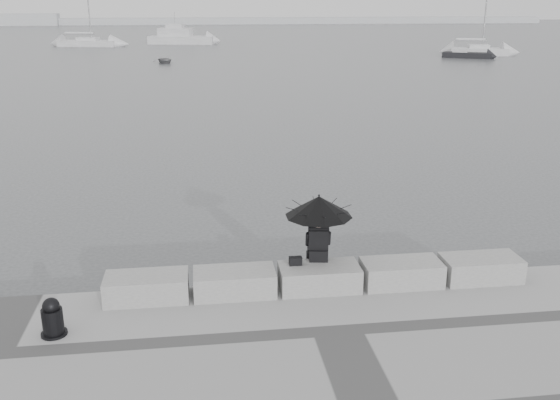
{
  "coord_description": "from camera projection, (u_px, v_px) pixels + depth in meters",
  "views": [
    {
      "loc": [
        -2.28,
        -11.65,
        6.06
      ],
      "look_at": [
        -0.34,
        3.0,
        1.3
      ],
      "focal_mm": 40.0,
      "sensor_mm": 36.0,
      "label": 1
    }
  ],
  "objects": [
    {
      "name": "stone_block_centre",
      "position": [
        319.0,
        278.0,
        12.48
      ],
      "size": [
        1.6,
        0.8,
        0.5
      ],
      "primitive_type": "cube",
      "color": "gray",
      "rests_on": "promenade"
    },
    {
      "name": "small_motorboat",
      "position": [
        467.0,
        55.0,
        67.54
      ],
      "size": [
        5.24,
        4.0,
        1.1
      ],
      "rotation": [
        0.0,
        0.0,
        -0.54
      ],
      "color": "black",
      "rests_on": "ground"
    },
    {
      "name": "stone_block_left",
      "position": [
        235.0,
        282.0,
        12.27
      ],
      "size": [
        1.6,
        0.8,
        0.5
      ],
      "primitive_type": "cube",
      "color": "gray",
      "rests_on": "promenade"
    },
    {
      "name": "mooring_bollard",
      "position": [
        53.0,
        320.0,
        10.74
      ],
      "size": [
        0.45,
        0.45,
        0.71
      ],
      "color": "black",
      "rests_on": "promenade"
    },
    {
      "name": "sailboat_right",
      "position": [
        478.0,
        50.0,
        70.73
      ],
      "size": [
        6.76,
        4.0,
        12.9
      ],
      "rotation": [
        0.0,
        0.0,
        -0.27
      ],
      "color": "silver",
      "rests_on": "ground"
    },
    {
      "name": "stone_block_right",
      "position": [
        401.0,
        273.0,
        12.69
      ],
      "size": [
        1.6,
        0.8,
        0.5
      ],
      "primitive_type": "cube",
      "color": "gray",
      "rests_on": "promenade"
    },
    {
      "name": "stone_block_far_left",
      "position": [
        147.0,
        287.0,
        12.05
      ],
      "size": [
        1.6,
        0.8,
        0.5
      ],
      "primitive_type": "cube",
      "color": "gray",
      "rests_on": "promenade"
    },
    {
      "name": "ground",
      "position": [
        315.0,
        301.0,
        13.13
      ],
      "size": [
        360.0,
        360.0,
        0.0
      ],
      "primitive_type": "plane",
      "color": "#414346",
      "rests_on": "ground"
    },
    {
      "name": "bag",
      "position": [
        295.0,
        261.0,
        12.45
      ],
      "size": [
        0.26,
        0.15,
        0.17
      ],
      "primitive_type": "cube",
      "color": "black",
      "rests_on": "stone_block_centre"
    },
    {
      "name": "sailboat_left",
      "position": [
        88.0,
        42.0,
        84.07
      ],
      "size": [
        8.22,
        4.13,
        12.9
      ],
      "rotation": [
        0.0,
        0.0,
        -0.23
      ],
      "color": "silver",
      "rests_on": "ground"
    },
    {
      "name": "distant_landmass",
      "position": [
        171.0,
        21.0,
        157.61
      ],
      "size": [
        180.0,
        8.0,
        2.8
      ],
      "color": "#AFB2B5",
      "rests_on": "ground"
    },
    {
      "name": "dinghy",
      "position": [
        165.0,
        60.0,
        62.2
      ],
      "size": [
        3.14,
        1.91,
        0.5
      ],
      "primitive_type": "imported",
      "rotation": [
        0.0,
        0.0,
        0.24
      ],
      "color": "gray",
      "rests_on": "ground"
    },
    {
      "name": "seated_person",
      "position": [
        319.0,
        212.0,
        12.42
      ],
      "size": [
        1.36,
        1.36,
        1.39
      ],
      "rotation": [
        0.0,
        0.0,
        -0.14
      ],
      "color": "black",
      "rests_on": "stone_block_centre"
    },
    {
      "name": "motor_cruiser",
      "position": [
        182.0,
        38.0,
        88.39
      ],
      "size": [
        9.65,
        4.83,
        4.5
      ],
      "rotation": [
        0.0,
        0.0,
        -0.23
      ],
      "color": "silver",
      "rests_on": "ground"
    },
    {
      "name": "stone_block_far_right",
      "position": [
        481.0,
        268.0,
        12.91
      ],
      "size": [
        1.6,
        0.8,
        0.5
      ],
      "primitive_type": "cube",
      "color": "gray",
      "rests_on": "promenade"
    }
  ]
}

